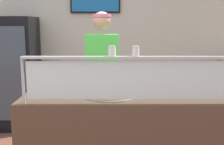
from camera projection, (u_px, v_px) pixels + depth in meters
name	position (u px, v px, depth m)	size (l,w,h in m)	color
shop_rear_unit	(119.00, 40.00, 4.73)	(6.36, 0.13, 2.70)	beige
serving_counter	(125.00, 142.00, 2.74)	(1.96, 0.70, 0.95)	#4C3828
sneeze_guard	(127.00, 73.00, 2.33)	(1.78, 0.06, 0.40)	#B2B5BC
pizza_tray	(110.00, 94.00, 2.63)	(0.49, 0.49, 0.04)	#9EA0A8
pizza_server	(105.00, 92.00, 2.61)	(0.07, 0.28, 0.01)	#ADAFB7
parmesan_shaker	(111.00, 52.00, 2.30)	(0.06, 0.06, 0.09)	white
pepper_flake_shaker	(135.00, 52.00, 2.30)	(0.06, 0.06, 0.08)	white
worker_figure	(102.00, 76.00, 3.33)	(0.41, 0.50, 1.76)	#23232D
drink_fridge	(13.00, 73.00, 4.37)	(0.72, 0.66, 1.73)	black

